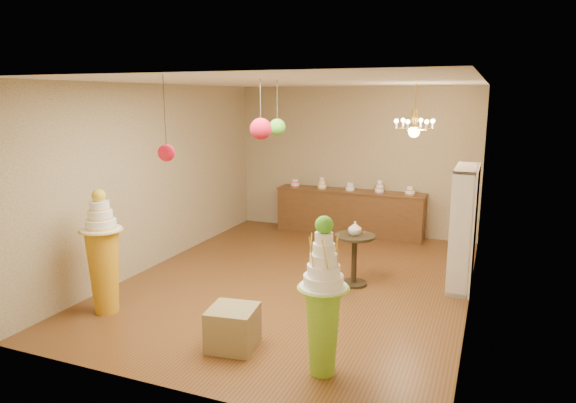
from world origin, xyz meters
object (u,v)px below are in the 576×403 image
at_px(pedestal_orange, 104,261).
at_px(round_table, 354,253).
at_px(sideboard, 349,212).
at_px(pedestal_green, 323,310).

xyz_separation_m(pedestal_orange, round_table, (2.77, 2.19, -0.19)).
distance_m(pedestal_orange, round_table, 3.54).
xyz_separation_m(pedestal_orange, sideboard, (1.93, 4.99, -0.22)).
bearing_deg(pedestal_green, sideboard, 102.53).
height_order(pedestal_orange, round_table, pedestal_orange).
height_order(pedestal_green, sideboard, pedestal_green).
relative_size(pedestal_green, round_table, 2.14).
bearing_deg(pedestal_orange, sideboard, 68.84).
height_order(pedestal_green, round_table, pedestal_green).
relative_size(pedestal_green, pedestal_orange, 1.01).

